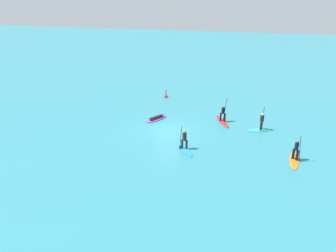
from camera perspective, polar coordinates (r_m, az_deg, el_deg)
The scene contains 7 objects.
ground_plane at distance 32.11m, azimuth 0.00°, elevation -0.81°, with size 120.00×120.00×0.00m, color teal.
surfer_on_orange_board at distance 28.84m, azimuth 20.36°, elevation -4.57°, with size 1.19×3.29×2.28m.
surfer_on_blue_board at distance 28.66m, azimuth 2.71°, elevation -2.94°, with size 2.10×2.84×2.13m.
surfer_on_teal_board at distance 33.22m, azimuth 15.21°, elevation 0.07°, with size 2.62×1.59×2.28m.
surfer_on_red_board at distance 34.30m, azimuth 9.06°, elevation 1.34°, with size 1.83×3.16×2.37m.
surfer_on_purple_board at distance 34.55m, azimuth -1.93°, elevation 1.30°, with size 2.15×2.48×0.41m.
marker_buoy at distance 40.80m, azimuth -0.34°, elevation 5.00°, with size 0.40×0.40×1.02m.
Camera 1 is at (5.62, -28.55, 13.58)m, focal length 36.74 mm.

